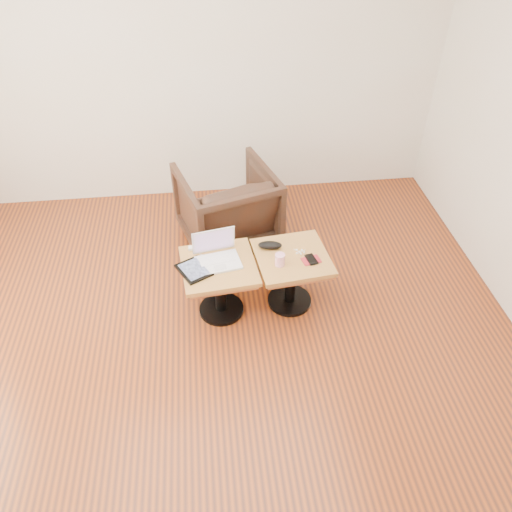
{
  "coord_description": "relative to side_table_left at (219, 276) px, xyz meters",
  "views": [
    {
      "loc": [
        0.05,
        -2.13,
        2.8
      ],
      "look_at": [
        0.36,
        0.54,
        0.52
      ],
      "focal_mm": 35.0,
      "sensor_mm": 36.0,
      "label": 1
    }
  ],
  "objects": [
    {
      "name": "laptop",
      "position": [
        -0.01,
        0.05,
        0.16
      ],
      "size": [
        0.35,
        0.3,
        0.22
      ],
      "rotation": [
        0.0,
        0.0,
        0.18
      ],
      "color": "white",
      "rests_on": "side_table_left"
    },
    {
      "name": "striped_cup",
      "position": [
        0.43,
        -0.05,
        0.16
      ],
      "size": [
        0.09,
        0.09,
        0.09
      ],
      "primitive_type": "cylinder",
      "rotation": [
        0.0,
        0.0,
        0.31
      ],
      "color": "#EF5291",
      "rests_on": "side_table_right"
    },
    {
      "name": "side_table_right",
      "position": [
        0.53,
        0.03,
        0.0
      ],
      "size": [
        0.57,
        0.57,
        0.47
      ],
      "rotation": [
        0.0,
        0.0,
        0.11
      ],
      "color": "black",
      "rests_on": "ground"
    },
    {
      "name": "side_table_left",
      "position": [
        0.0,
        0.0,
        0.0
      ],
      "size": [
        0.57,
        0.57,
        0.47
      ],
      "rotation": [
        0.0,
        0.0,
        0.1
      ],
      "color": "black",
      "rests_on": "ground"
    },
    {
      "name": "phone_on_sleeve",
      "position": [
        0.66,
        -0.04,
        0.12
      ],
      "size": [
        0.15,
        0.13,
        0.02
      ],
      "rotation": [
        0.0,
        0.0,
        0.22
      ],
      "color": "#99100B",
      "rests_on": "side_table_right"
    },
    {
      "name": "earbuds_tangle",
      "position": [
        0.6,
        0.06,
        0.12
      ],
      "size": [
        0.08,
        0.06,
        0.02
      ],
      "color": "white",
      "rests_on": "side_table_right"
    },
    {
      "name": "armchair",
      "position": [
        0.12,
        0.87,
        -0.0
      ],
      "size": [
        0.94,
        0.95,
        0.7
      ],
      "primitive_type": "imported",
      "rotation": [
        0.0,
        0.0,
        3.43
      ],
      "color": "#2C211B",
      "rests_on": "ground"
    },
    {
      "name": "tablet",
      "position": [
        -0.18,
        -0.05,
        0.13
      ],
      "size": [
        0.28,
        0.3,
        0.02
      ],
      "rotation": [
        0.0,
        0.0,
        0.49
      ],
      "color": "black",
      "rests_on": "side_table_left"
    },
    {
      "name": "room_shell",
      "position": [
        -0.09,
        -0.54,
        1.0
      ],
      "size": [
        4.52,
        4.52,
        2.71
      ],
      "color": "#4A2517",
      "rests_on": "ground"
    },
    {
      "name": "charging_adapter",
      "position": [
        -0.19,
        0.19,
        0.13
      ],
      "size": [
        0.04,
        0.04,
        0.02
      ],
      "primitive_type": "cube",
      "rotation": [
        0.0,
        0.0,
        -0.04
      ],
      "color": "white",
      "rests_on": "side_table_left"
    },
    {
      "name": "glasses_case",
      "position": [
        0.39,
        0.14,
        0.15
      ],
      "size": [
        0.19,
        0.1,
        0.06
      ],
      "primitive_type": "ellipsoid",
      "rotation": [
        0.0,
        0.0,
        -0.16
      ],
      "color": "black",
      "rests_on": "side_table_right"
    }
  ]
}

